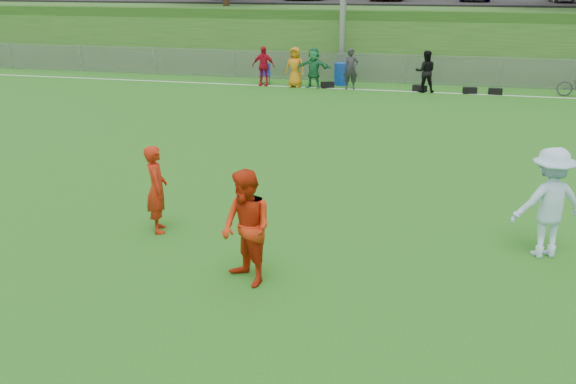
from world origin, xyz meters
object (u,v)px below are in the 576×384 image
(player_red_left, at_px, (157,189))
(player_blue, at_px, (549,203))
(player_red_center, at_px, (246,228))
(recycling_bin, at_px, (341,74))

(player_red_left, height_order, player_blue, player_blue)
(player_red_center, bearing_deg, recycling_bin, 134.57)
(player_red_center, xyz_separation_m, recycling_bin, (-1.66, 19.20, -0.44))
(player_red_left, relative_size, recycling_bin, 1.73)
(player_blue, bearing_deg, player_red_center, 4.30)
(player_red_center, bearing_deg, player_blue, 65.08)
(player_red_left, relative_size, player_blue, 0.87)
(player_blue, height_order, recycling_bin, player_blue)
(player_red_center, height_order, player_blue, player_blue)
(player_red_center, distance_m, recycling_bin, 19.28)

